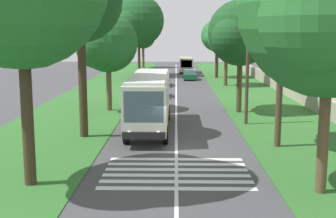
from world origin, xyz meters
The scene contains 21 objects.
ground centered at (0.00, 0.00, 0.00)m, with size 160.00×160.00×0.00m, color #424244.
grass_verge_left centered at (15.00, 8.20, 0.02)m, with size 120.00×8.00×0.04m, color #2D6628.
grass_verge_right centered at (15.00, -8.20, 0.02)m, with size 120.00×8.00×0.04m, color #2D6628.
centre_line centered at (15.00, 0.00, 0.00)m, with size 110.00×0.16×0.01m, color silver.
coach_bus centered at (4.85, 1.80, 2.15)m, with size 11.16×2.62×3.73m.
zebra_crossing centered at (-4.66, 0.00, 0.00)m, with size 4.95×6.80×0.01m.
trailing_car_0 centered at (21.24, 1.92, 0.67)m, with size 4.30×1.78×1.43m.
trailing_car_1 centered at (31.23, 1.85, 0.67)m, with size 4.30×1.78×1.43m.
trailing_car_2 centered at (38.80, -1.93, 0.67)m, with size 4.30×1.78×1.43m.
trailing_minibus_0 centered at (49.94, -1.64, 1.55)m, with size 6.00×2.14×2.53m.
roadside_tree_left_0 centered at (60.98, 6.39, 5.81)m, with size 5.52×4.68×8.25m.
roadside_tree_left_1 centered at (2.57, 5.96, 8.26)m, with size 6.15×5.16×10.98m.
roadside_tree_left_2 centered at (43.65, 5.74, 8.09)m, with size 9.17×7.54×12.04m.
roadside_tree_left_3 centered at (12.63, 5.77, 5.52)m, with size 6.21×4.92×8.11m.
roadside_tree_right_0 centered at (-7.23, -5.73, 7.36)m, with size 8.12×7.19×11.08m.
roadside_tree_right_1 centered at (0.42, -5.68, 7.61)m, with size 5.70×4.57×10.02m.
roadside_tree_right_2 centered at (11.92, -5.02, 6.31)m, with size 6.50×5.30×9.09m.
roadside_tree_right_3 centered at (31.00, -6.00, 5.84)m, with size 5.65×4.67×8.29m.
roadside_tree_right_4 centered at (41.41, -5.83, 6.02)m, with size 5.35×4.68×8.45m.
utility_pole centered at (6.80, -4.99, 3.82)m, with size 0.24×1.40×7.28m.
roadside_wall centered at (20.00, -11.60, 0.77)m, with size 70.00×0.40×1.46m, color #9E937F.
Camera 1 is at (-25.10, 0.03, 6.42)m, focal length 48.48 mm.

